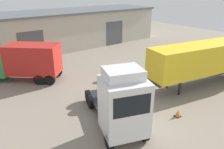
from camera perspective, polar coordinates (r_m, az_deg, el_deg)
ground_plane at (r=21.01m, az=10.50°, el=-2.42°), size 60.00×60.00×0.00m
warehouse_building at (r=34.18m, az=-12.15°, el=11.61°), size 29.71×8.17×5.27m
tractor_unit_white at (r=13.17m, az=2.35°, el=-7.58°), size 4.57×7.10×4.41m
container_trailer_orange at (r=21.52m, az=23.27°, el=3.86°), size 11.53×4.75×3.90m
box_truck_green at (r=22.51m, az=-21.65°, el=3.38°), size 6.60×6.34×3.55m
gravel_pile at (r=31.97m, az=14.29°, el=6.78°), size 4.08×4.08×1.02m
oil_drum at (r=21.42m, az=-0.94°, el=-0.26°), size 0.58×0.58×0.88m
traffic_cone at (r=16.32m, az=16.82°, el=-9.68°), size 0.40×0.40×0.55m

